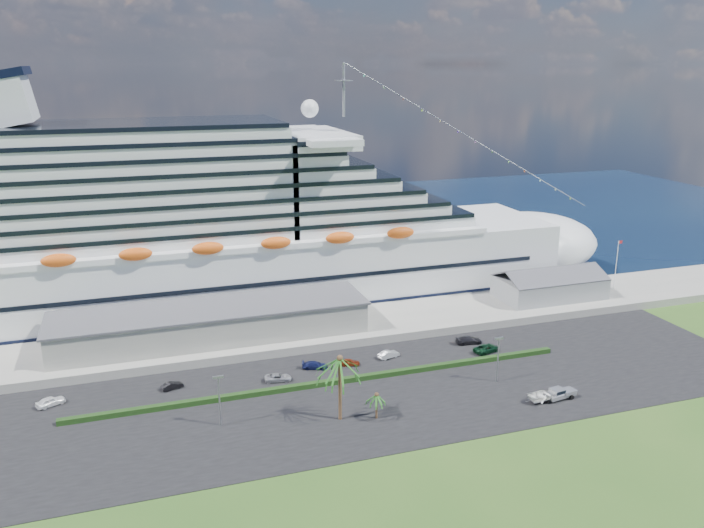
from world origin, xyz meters
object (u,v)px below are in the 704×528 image
object	(u,v)px
cruise_ship	(210,235)
pickup_truck	(560,393)
boat_trailer	(543,395)
parked_car_3	(315,365)

from	to	relation	value
cruise_ship	pickup_truck	size ratio (longest dim) A/B	33.97
cruise_ship	boat_trailer	world-z (taller)	cruise_ship
parked_car_3	pickup_truck	world-z (taller)	pickup_truck
parked_car_3	boat_trailer	distance (m)	40.31
cruise_ship	parked_car_3	world-z (taller)	cruise_ship
cruise_ship	boat_trailer	size ratio (longest dim) A/B	30.80
parked_car_3	boat_trailer	bearing A→B (deg)	-106.87
cruise_ship	parked_car_3	size ratio (longest dim) A/B	41.25
pickup_truck	boat_trailer	world-z (taller)	pickup_truck
parked_car_3	boat_trailer	xyz separation A→B (m)	(32.26, -24.17, 0.49)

